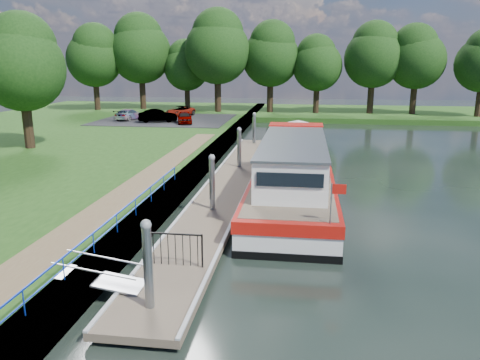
# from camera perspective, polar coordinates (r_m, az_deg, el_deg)

# --- Properties ---
(ground) EXTENTS (160.00, 160.00, 0.00)m
(ground) POSITION_cam_1_polar(r_m,az_deg,el_deg) (14.28, -10.17, -15.36)
(ground) COLOR black
(ground) RESTS_ON ground
(bank_edge) EXTENTS (1.10, 90.00, 0.78)m
(bank_edge) POSITION_cam_1_polar(r_m,az_deg,el_deg) (28.35, -5.90, 0.69)
(bank_edge) COLOR #473D2D
(bank_edge) RESTS_ON ground
(far_bank) EXTENTS (60.00, 18.00, 0.60)m
(far_bank) POSITION_cam_1_polar(r_m,az_deg,el_deg) (64.60, 14.97, 7.84)
(far_bank) COLOR #1C3F12
(far_bank) RESTS_ON ground
(footpath) EXTENTS (1.60, 40.00, 0.05)m
(footpath) POSITION_cam_1_polar(r_m,az_deg,el_deg) (22.38, -14.77, -2.32)
(footpath) COLOR brown
(footpath) RESTS_ON riverbank
(carpark) EXTENTS (14.00, 12.00, 0.06)m
(carpark) POSITION_cam_1_polar(r_m,az_deg,el_deg) (52.36, -9.04, 7.30)
(carpark) COLOR black
(carpark) RESTS_ON riverbank
(blue_fence) EXTENTS (0.04, 18.04, 0.72)m
(blue_fence) POSITION_cam_1_polar(r_m,az_deg,el_deg) (17.23, -16.08, -5.61)
(blue_fence) COLOR #0C2DBF
(blue_fence) RESTS_ON riverbank
(pontoon) EXTENTS (2.50, 30.00, 0.56)m
(pontoon) POSITION_cam_1_polar(r_m,az_deg,el_deg) (26.00, -1.46, -0.94)
(pontoon) COLOR brown
(pontoon) RESTS_ON ground
(mooring_piles) EXTENTS (0.30, 27.30, 3.55)m
(mooring_piles) POSITION_cam_1_polar(r_m,az_deg,el_deg) (25.74, -1.47, 1.41)
(mooring_piles) COLOR gray
(mooring_piles) RESTS_ON ground
(gangway) EXTENTS (2.58, 1.00, 0.92)m
(gangway) POSITION_cam_1_polar(r_m,az_deg,el_deg) (15.04, -16.55, -11.48)
(gangway) COLOR #A5A8AD
(gangway) RESTS_ON ground
(gate_panel) EXTENTS (1.85, 0.05, 1.15)m
(gate_panel) POSITION_cam_1_polar(r_m,az_deg,el_deg) (15.68, -7.89, -7.82)
(gate_panel) COLOR black
(gate_panel) RESTS_ON ground
(barge) EXTENTS (4.36, 21.15, 4.78)m
(barge) POSITION_cam_1_polar(r_m,az_deg,el_deg) (26.75, 6.61, 1.39)
(barge) COLOR black
(barge) RESTS_ON ground
(horizon_trees) EXTENTS (54.38, 10.03, 12.87)m
(horizon_trees) POSITION_cam_1_polar(r_m,az_deg,el_deg) (60.71, 2.54, 15.15)
(horizon_trees) COLOR #332316
(horizon_trees) RESTS_ON ground
(bank_tree_a) EXTENTS (6.12, 6.12, 9.72)m
(bank_tree_a) POSITION_cam_1_polar(r_m,az_deg,el_deg) (37.64, -25.07, 13.00)
(bank_tree_a) COLOR #332316
(bank_tree_a) RESTS_ON riverbank
(car_a) EXTENTS (2.31, 3.81, 1.21)m
(car_a) POSITION_cam_1_polar(r_m,az_deg,el_deg) (48.61, -6.76, 7.60)
(car_a) COLOR #999999
(car_a) RESTS_ON carpark
(car_b) EXTENTS (4.23, 2.38, 1.32)m
(car_b) POSITION_cam_1_polar(r_m,az_deg,el_deg) (49.98, -10.00, 7.73)
(car_b) COLOR #999999
(car_b) RESTS_ON carpark
(car_c) EXTENTS (2.44, 4.23, 1.15)m
(car_c) POSITION_cam_1_polar(r_m,az_deg,el_deg) (52.70, -13.34, 7.80)
(car_c) COLOR #999999
(car_c) RESTS_ON carpark
(car_d) EXTENTS (3.14, 4.47, 1.13)m
(car_d) POSITION_cam_1_polar(r_m,az_deg,el_deg) (55.14, -7.32, 8.33)
(car_d) COLOR #999999
(car_d) RESTS_ON carpark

